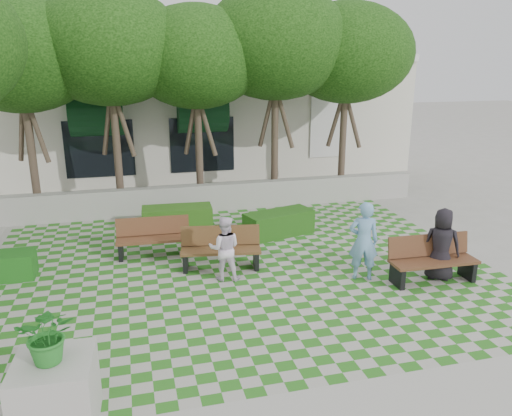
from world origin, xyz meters
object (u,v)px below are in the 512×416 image
object	(u,v)px
planter_front	(54,380)
person_blue	(364,241)
hedge_midright	(279,223)
bench_mid	(221,249)
bench_west	(153,238)
person_dark	(441,244)
person_white	(224,248)
hedge_midleft	(177,218)
bench_east	(432,260)

from	to	relation	value
planter_front	person_blue	distance (m)	7.14
hedge_midright	person_blue	size ratio (longest dim) A/B	1.08
bench_mid	bench_west	distance (m)	1.97
planter_front	person_dark	size ratio (longest dim) A/B	1.09
person_white	hedge_midleft	bearing A→B (deg)	-65.24
hedge_midright	hedge_midleft	distance (m)	3.05
bench_west	person_white	distance (m)	2.45
bench_east	person_white	distance (m)	4.75
bench_west	hedge_midleft	size ratio (longest dim) A/B	0.93
bench_west	planter_front	size ratio (longest dim) A/B	1.03
hedge_midleft	person_dark	xyz separation A→B (m)	(5.50, -5.05, 0.49)
person_dark	hedge_midleft	bearing A→B (deg)	-9.67
hedge_midleft	planter_front	bearing A→B (deg)	-107.12
person_white	person_blue	bearing A→B (deg)	-179.54
bench_west	person_dark	xyz separation A→B (m)	(6.31, -3.15, 0.37)
bench_west	person_blue	size ratio (longest dim) A/B	1.02
bench_east	hedge_midright	distance (m)	4.61
hedge_midright	person_dark	bearing A→B (deg)	-54.90
bench_east	planter_front	size ratio (longest dim) A/B	1.09
hedge_midright	person_dark	xyz separation A→B (m)	(2.70, -3.84, 0.50)
planter_front	person_dark	bearing A→B (deg)	20.55
bench_east	person_dark	xyz separation A→B (m)	(0.24, 0.05, 0.34)
hedge_midright	person_white	xyz separation A→B (m)	(-2.11, -2.61, 0.41)
bench_mid	hedge_midleft	size ratio (longest dim) A/B	0.98
planter_front	person_white	bearing A→B (deg)	53.11
hedge_midright	bench_mid	bearing A→B (deg)	-137.12
bench_mid	hedge_midleft	world-z (taller)	bench_mid
bench_mid	person_white	size ratio (longest dim) A/B	1.32
hedge_midright	bench_west	bearing A→B (deg)	-169.15
bench_west	person_dark	distance (m)	7.06
hedge_midleft	person_white	world-z (taller)	person_white
person_dark	planter_front	bearing A→B (deg)	53.41
bench_mid	person_dark	distance (m)	5.16
bench_east	person_blue	xyz separation A→B (m)	(-1.49, 0.51, 0.42)
bench_east	planter_front	xyz separation A→B (m)	(-7.74, -2.94, 0.24)
bench_east	bench_west	xyz separation A→B (m)	(-6.07, 3.20, -0.03)
person_dark	person_white	xyz separation A→B (m)	(-4.81, 1.23, -0.09)
planter_front	bench_mid	bearing A→B (deg)	56.86
person_dark	hedge_midright	bearing A→B (deg)	-22.04
person_dark	person_white	world-z (taller)	person_dark
bench_mid	bench_east	bearing A→B (deg)	-13.81
bench_mid	planter_front	world-z (taller)	planter_front
hedge_midright	hedge_midleft	size ratio (longest dim) A/B	0.98
bench_west	hedge_midright	xyz separation A→B (m)	(3.61, 0.69, -0.12)
bench_east	bench_mid	distance (m)	4.94
bench_east	hedge_midleft	world-z (taller)	bench_east
hedge_midleft	person_blue	size ratio (longest dim) A/B	1.10
person_dark	bench_east	bearing A→B (deg)	44.75
bench_east	person_blue	distance (m)	1.63
bench_mid	bench_west	xyz separation A→B (m)	(-1.54, 1.24, -0.01)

